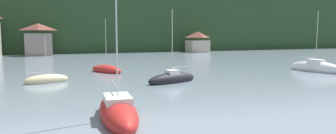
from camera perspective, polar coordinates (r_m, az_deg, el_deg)
name	(u,v)px	position (r m, az deg, el deg)	size (l,w,h in m)	color
wooded_hillside	(19,27)	(134.12, -26.03, 6.76)	(352.00, 76.72, 52.98)	#264223
shore_building_westcentral	(39,40)	(83.50, -22.94, 4.66)	(6.62, 5.30, 8.08)	gray
shore_building_central	(197,42)	(93.45, 5.52, 4.67)	(6.17, 5.62, 6.22)	#BCB29E
sailboat_mid_0	(118,112)	(19.30, -9.32, -8.22)	(2.78, 7.94, 9.92)	red
sailboat_far_1	(315,68)	(48.16, 25.77, -0.16)	(3.52, 8.15, 9.04)	white
sailboat_far_3	(106,70)	(43.53, -11.40, -0.53)	(4.52, 6.26, 7.81)	red
sailboat_far_4	(172,79)	(33.41, 0.77, -2.25)	(6.52, 3.55, 8.35)	black
sailboat_far_5	(47,80)	(35.84, -21.68, -2.27)	(4.91, 2.69, 5.48)	#CCBC8E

